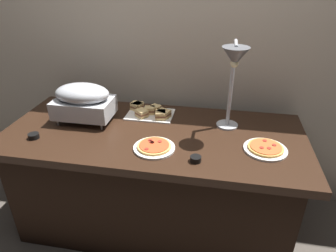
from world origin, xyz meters
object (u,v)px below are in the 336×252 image
(chafing_dish, at_px, (83,100))
(pizza_plate_front, at_px, (154,147))
(sandwich_platter, at_px, (150,112))
(pizza_plate_center, at_px, (265,148))
(heat_lamp, at_px, (234,66))
(sauce_cup_far, at_px, (34,136))
(sauce_cup_near, at_px, (196,159))

(chafing_dish, distance_m, pizza_plate_front, 0.61)
(sandwich_platter, bearing_deg, pizza_plate_center, -23.40)
(heat_lamp, relative_size, pizza_plate_front, 2.34)
(pizza_plate_front, relative_size, sauce_cup_far, 3.66)
(sauce_cup_far, bearing_deg, chafing_dish, 52.92)
(sauce_cup_near, bearing_deg, pizza_plate_front, 161.31)
(chafing_dish, distance_m, sauce_cup_near, 0.87)
(chafing_dish, distance_m, sauce_cup_far, 0.38)
(heat_lamp, distance_m, sauce_cup_near, 0.55)
(chafing_dish, height_order, sandwich_platter, chafing_dish)
(sandwich_platter, relative_size, sauce_cup_far, 4.92)
(chafing_dish, bearing_deg, pizza_plate_front, -26.34)
(sandwich_platter, xyz_separation_m, sauce_cup_near, (0.38, -0.51, -0.01))
(pizza_plate_front, xyz_separation_m, sauce_cup_far, (-0.75, -0.02, 0.00))
(sandwich_platter, height_order, sauce_cup_far, sandwich_platter)
(pizza_plate_center, relative_size, sandwich_platter, 0.76)
(heat_lamp, relative_size, sauce_cup_near, 9.31)
(pizza_plate_center, xyz_separation_m, sandwich_platter, (-0.76, 0.33, 0.01))
(heat_lamp, bearing_deg, sauce_cup_far, -167.80)
(pizza_plate_front, height_order, pizza_plate_center, same)
(heat_lamp, distance_m, sauce_cup_far, 1.26)
(sandwich_platter, distance_m, sauce_cup_near, 0.63)
(pizza_plate_front, xyz_separation_m, sandwich_platter, (-0.13, 0.43, 0.01))
(chafing_dish, relative_size, sandwich_platter, 1.18)
(heat_lamp, relative_size, pizza_plate_center, 2.29)
(pizza_plate_center, xyz_separation_m, sauce_cup_near, (-0.38, -0.18, 0.00))
(sauce_cup_near, bearing_deg, sauce_cup_far, 176.09)
(heat_lamp, bearing_deg, sauce_cup_near, -116.90)
(pizza_plate_center, bearing_deg, chafing_dish, 171.84)
(heat_lamp, bearing_deg, pizza_plate_front, -150.12)
(heat_lamp, height_order, pizza_plate_center, heat_lamp)
(pizza_plate_center, height_order, sauce_cup_far, same)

